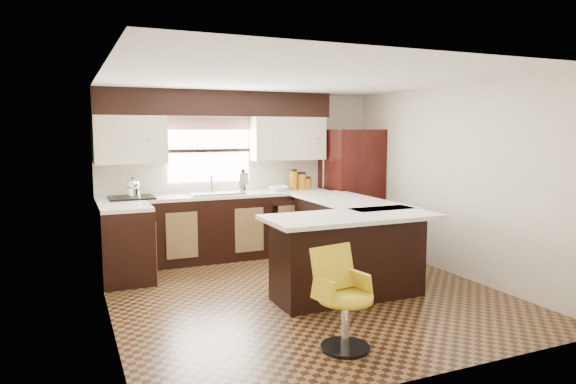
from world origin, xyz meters
name	(u,v)px	position (x,y,z in m)	size (l,w,h in m)	color
floor	(304,292)	(0.00, 0.00, 0.00)	(4.40, 4.40, 0.00)	#49301A
ceiling	(305,79)	(0.00, 0.00, 2.40)	(4.40, 4.40, 0.00)	silver
wall_back	(242,173)	(0.00, 2.20, 1.20)	(4.40, 4.40, 0.00)	beige
wall_front	(434,220)	(0.00, -2.20, 1.20)	(4.40, 4.40, 0.00)	beige
wall_left	(105,198)	(-2.10, 0.00, 1.20)	(4.40, 4.40, 0.00)	beige
wall_right	(452,181)	(2.10, 0.00, 1.20)	(4.40, 4.40, 0.00)	beige
base_cab_back	(219,228)	(-0.45, 1.90, 0.45)	(3.30, 0.60, 0.90)	black
base_cab_left	(126,246)	(-1.80, 1.25, 0.45)	(0.60, 0.70, 0.90)	black
counter_back	(219,195)	(-0.45, 1.90, 0.92)	(3.30, 0.60, 0.04)	silver
counter_left	(125,207)	(-1.80, 1.25, 0.92)	(0.60, 0.70, 0.04)	silver
soffit	(218,104)	(-0.40, 2.03, 2.22)	(3.40, 0.35, 0.36)	black
upper_cab_left	(130,140)	(-1.62, 2.03, 1.72)	(0.94, 0.35, 0.64)	beige
upper_cab_right	(288,138)	(0.68, 2.03, 1.72)	(1.14, 0.35, 0.64)	beige
window_pane	(209,151)	(-0.50, 2.18, 1.55)	(1.20, 0.02, 0.90)	white
valance	(209,124)	(-0.50, 2.14, 1.94)	(1.30, 0.06, 0.18)	#D19B93
sink	(215,193)	(-0.50, 1.88, 0.96)	(0.75, 0.45, 0.03)	#B2B2B7
dishwasher	(291,227)	(0.55, 1.61, 0.43)	(0.58, 0.03, 0.78)	black
cooktop	(131,198)	(-1.65, 1.88, 0.96)	(0.58, 0.50, 0.03)	black
peninsula_long	(345,237)	(0.90, 0.62, 0.45)	(0.60, 1.95, 0.90)	black
peninsula_return	(348,258)	(0.38, -0.35, 0.45)	(1.65, 0.60, 0.90)	black
counter_pen_long	(349,201)	(0.95, 0.62, 0.92)	(0.84, 1.95, 0.04)	silver
counter_pen_return	(352,217)	(0.35, -0.44, 0.92)	(1.89, 0.84, 0.04)	silver
refrigerator	(351,189)	(1.68, 1.83, 0.93)	(0.80, 0.76, 1.86)	black
bar_chair	(346,300)	(-0.33, -1.52, 0.43)	(0.46, 0.46, 0.86)	gold
kettle	(133,187)	(-1.63, 1.88, 1.10)	(0.19, 0.19, 0.26)	silver
percolator	(243,182)	(-0.08, 1.90, 1.10)	(0.15, 0.15, 0.30)	silver
mixing_bowl	(278,188)	(0.47, 1.90, 0.98)	(0.29, 0.29, 0.07)	white
canister_large	(294,181)	(0.73, 1.92, 1.09)	(0.12, 0.12, 0.28)	#9B5F0E
canister_med	(302,182)	(0.87, 1.92, 1.06)	(0.14, 0.14, 0.24)	#9B5F0E
canister_small	(307,184)	(0.96, 1.92, 1.03)	(0.14, 0.14, 0.16)	#9B5F0E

